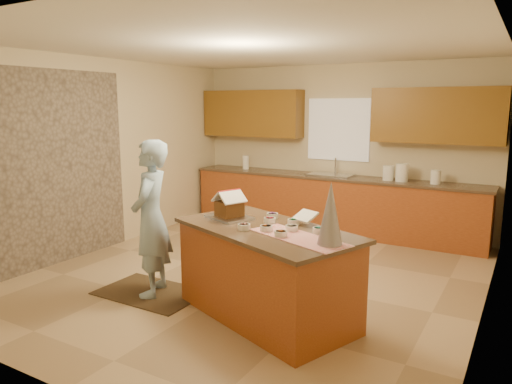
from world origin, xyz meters
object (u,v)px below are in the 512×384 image
island_base (266,275)px  tinsel_tree (330,214)px  boy (151,218)px  gingerbread_house (229,206)px

island_base → tinsel_tree: (0.73, -0.23, 0.74)m
boy → tinsel_tree: bearing=63.4°
island_base → gingerbread_house: bearing=-174.8°
tinsel_tree → boy: 2.10m
island_base → tinsel_tree: size_ratio=3.27×
tinsel_tree → gingerbread_house: bearing=163.3°
island_base → tinsel_tree: bearing=3.7°
tinsel_tree → island_base: bearing=162.7°
island_base → gingerbread_house: size_ratio=5.01×
island_base → boy: size_ratio=1.04×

